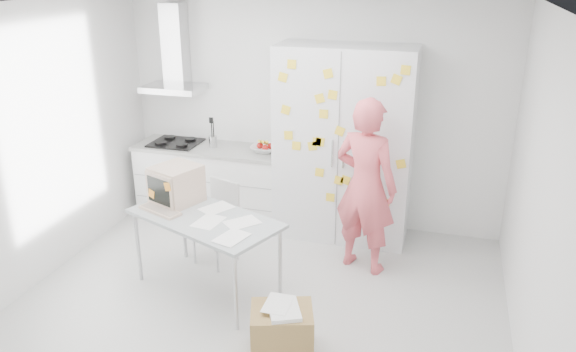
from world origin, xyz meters
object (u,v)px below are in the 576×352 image
(person, at_px, (365,186))
(cardboard_box, at_px, (282,330))
(desk, at_px, (186,198))
(chair, at_px, (219,217))

(person, relative_size, cardboard_box, 3.05)
(person, height_order, desk, person)
(desk, bearing_deg, cardboard_box, -12.86)
(desk, xyz_separation_m, chair, (0.14, 0.45, -0.38))
(cardboard_box, bearing_deg, desk, 145.07)
(person, bearing_deg, desk, 41.74)
(chair, bearing_deg, person, 27.94)
(desk, relative_size, cardboard_box, 2.71)
(person, relative_size, desk, 1.13)
(person, distance_m, desk, 1.78)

